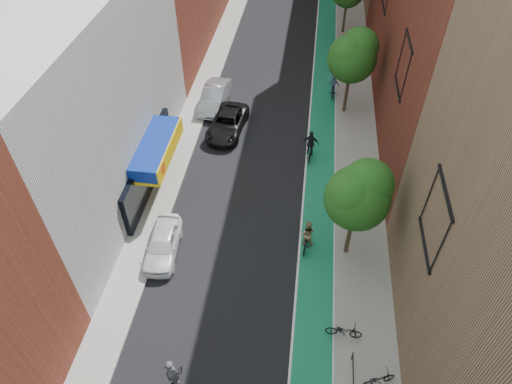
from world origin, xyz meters
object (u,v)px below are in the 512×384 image
(parked_car_white, at_px, (163,244))
(cyclist_lead, at_px, (173,378))
(cyclist_lane_far, at_px, (333,87))
(cyclist_lane_mid, at_px, (310,148))
(parked_car_silver, at_px, (214,97))
(parked_car_black, at_px, (227,123))
(cyclist_lane_near, at_px, (307,237))

(parked_car_white, height_order, cyclist_lead, cyclist_lead)
(parked_car_white, height_order, cyclist_lane_far, cyclist_lane_far)
(cyclist_lead, bearing_deg, cyclist_lane_mid, -98.32)
(cyclist_lead, bearing_deg, parked_car_silver, -74.28)
(parked_car_silver, xyz_separation_m, cyclist_lead, (2.52, -22.26, -0.03))
(parked_car_white, distance_m, cyclist_lane_mid, 12.15)
(parked_car_silver, bearing_deg, cyclist_lane_mid, -32.29)
(parked_car_white, bearing_deg, cyclist_lane_mid, 45.71)
(cyclist_lane_far, bearing_deg, cyclist_lead, 78.07)
(cyclist_lead, relative_size, cyclist_lane_far, 1.14)
(parked_car_white, distance_m, cyclist_lead, 7.77)
(cyclist_lead, bearing_deg, parked_car_black, -77.98)
(cyclist_lead, height_order, cyclist_lane_far, cyclist_lead)
(parked_car_white, relative_size, cyclist_lane_near, 2.00)
(parked_car_silver, xyz_separation_m, cyclist_lane_mid, (7.80, -5.59, 0.09))
(parked_car_white, relative_size, cyclist_lane_mid, 1.86)
(parked_car_black, xyz_separation_m, cyclist_lane_mid, (6.20, -2.38, 0.19))
(parked_car_black, relative_size, cyclist_lane_near, 2.44)
(parked_car_silver, relative_size, cyclist_lane_mid, 2.18)
(parked_car_white, xyz_separation_m, cyclist_lane_near, (7.95, 1.33, 0.19))
(parked_car_white, height_order, cyclist_lane_mid, cyclist_lane_mid)
(cyclist_lane_far, bearing_deg, cyclist_lane_near, 88.53)
(cyclist_lane_near, height_order, cyclist_lane_mid, cyclist_lane_mid)
(parked_car_black, height_order, cyclist_lead, cyclist_lead)
(parked_car_black, relative_size, cyclist_lane_mid, 2.27)
(parked_car_silver, bearing_deg, cyclist_lane_near, -56.30)
(parked_car_black, relative_size, cyclist_lane_far, 2.62)
(cyclist_lane_near, bearing_deg, parked_car_white, 18.66)
(cyclist_lead, distance_m, cyclist_lane_mid, 17.48)
(cyclist_lane_far, bearing_deg, cyclist_lane_mid, 82.96)
(parked_car_black, bearing_deg, parked_car_white, -92.26)
(parked_car_silver, distance_m, cyclist_lead, 22.40)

